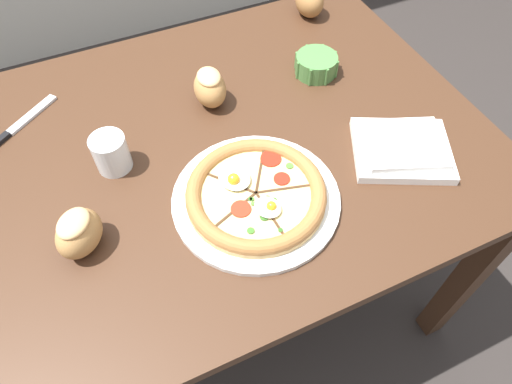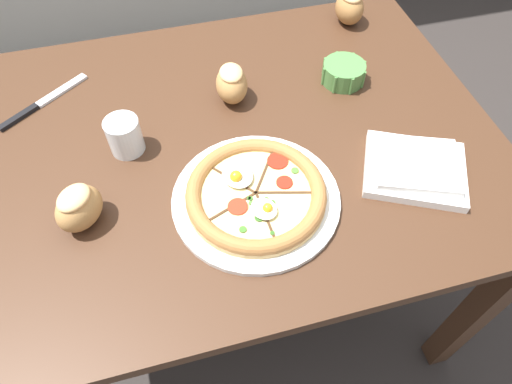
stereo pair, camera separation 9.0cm
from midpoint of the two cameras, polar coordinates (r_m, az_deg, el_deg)
name	(u,v)px [view 1 (the left image)]	position (r m, az deg, el deg)	size (l,w,h in m)	color
ground_plane	(225,289)	(1.66, -5.48, -12.13)	(12.00, 12.00, 0.00)	#2D2826
dining_table	(210,174)	(1.11, -8.08, 2.03)	(1.26, 0.91, 0.76)	#422819
pizza	(256,195)	(0.91, -2.85, -0.57)	(0.34, 0.34, 0.05)	white
ramekin_bowl	(316,64)	(1.19, 5.33, 15.50)	(0.11, 0.11, 0.05)	#4C8442
napkin_folded	(402,148)	(1.02, 15.46, 5.15)	(0.26, 0.25, 0.04)	white
bread_piece_near	(210,87)	(1.09, -8.19, 12.72)	(0.08, 0.11, 0.09)	#B27F47
bread_piece_mid	(79,232)	(0.90, -24.01, -4.82)	(0.12, 0.12, 0.09)	#B27F47
knife_main	(14,129)	(1.20, -29.92, 6.73)	(0.21, 0.16, 0.01)	silver
water_glass	(112,155)	(1.01, -20.07, 4.26)	(0.07, 0.07, 0.08)	white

